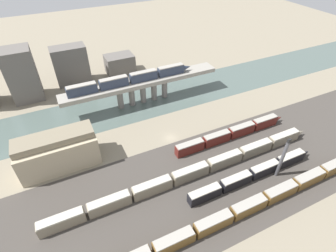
# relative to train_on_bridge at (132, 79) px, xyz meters

# --- Properties ---
(ground_plane) EXTENTS (400.00, 400.00, 0.00)m
(ground_plane) POSITION_rel_train_on_bridge_xyz_m (4.47, -27.98, -12.89)
(ground_plane) COLOR gray
(railbed_yard) EXTENTS (280.00, 42.00, 0.01)m
(railbed_yard) POSITION_rel_train_on_bridge_xyz_m (4.47, -51.98, -12.88)
(railbed_yard) COLOR #423D38
(railbed_yard) RESTS_ON ground
(river_water) EXTENTS (320.00, 26.58, 0.01)m
(river_water) POSITION_rel_train_on_bridge_xyz_m (4.47, 0.00, -12.88)
(river_water) COLOR #4C5B56
(river_water) RESTS_ON ground
(bridge) EXTENTS (70.54, 7.46, 10.88)m
(bridge) POSITION_rel_train_on_bridge_xyz_m (4.47, -0.00, -4.23)
(bridge) COLOR gray
(bridge) RESTS_ON ground
(train_on_bridge) EXTENTS (55.42, 2.85, 4.09)m
(train_on_bridge) POSITION_rel_train_on_bridge_xyz_m (0.00, 0.00, 0.00)
(train_on_bridge) COLOR #2D384C
(train_on_bridge) RESTS_ON bridge
(train_yard_near) EXTENTS (97.69, 3.09, 3.84)m
(train_yard_near) POSITION_rel_train_on_bridge_xyz_m (5.99, -66.24, -11.00)
(train_yard_near) COLOR brown
(train_yard_near) RESTS_ON ground
(train_yard_mid) EXTENTS (48.22, 2.75, 3.82)m
(train_yard_mid) POSITION_rel_train_on_bridge_xyz_m (19.80, -57.20, -11.02)
(train_yard_mid) COLOR black
(train_yard_mid) RESTS_ON ground
(train_yard_far) EXTENTS (96.13, 2.89, 4.12)m
(train_yard_far) POSITION_rel_train_on_bridge_xyz_m (3.03, -48.35, -10.86)
(train_yard_far) COLOR gray
(train_yard_far) RESTS_ON ground
(train_yard_outer) EXTENTS (48.69, 2.78, 4.18)m
(train_yard_outer) POSITION_rel_train_on_bridge_xyz_m (25.60, -37.85, -10.84)
(train_yard_outer) COLOR #5B1E19
(train_yard_outer) RESTS_ON ground
(warehouse_building) EXTENTS (24.98, 10.76, 12.89)m
(warehouse_building) POSITION_rel_train_on_bridge_xyz_m (-34.79, -24.44, -6.76)
(warehouse_building) COLOR tan
(warehouse_building) RESTS_ON ground
(signal_tower) EXTENTS (1.04, 1.04, 15.56)m
(signal_tower) POSITION_rel_train_on_bridge_xyz_m (27.69, -59.58, -5.31)
(signal_tower) COLOR #4C4C51
(signal_tower) RESTS_ON ground
(city_block_left) EXTENTS (12.40, 11.50, 23.73)m
(city_block_left) POSITION_rel_train_on_bridge_xyz_m (-42.01, 25.84, -1.02)
(city_block_left) COLOR #605B56
(city_block_left) RESTS_ON ground
(city_block_center) EXTENTS (16.23, 8.81, 18.67)m
(city_block_center) POSITION_rel_train_on_bridge_xyz_m (-20.47, 32.39, -3.55)
(city_block_center) COLOR #605B56
(city_block_center) RESTS_ON ground
(city_block_right) EXTENTS (14.69, 10.31, 9.69)m
(city_block_right) POSITION_rel_train_on_bridge_xyz_m (3.93, 32.70, -8.04)
(city_block_right) COLOR #605B56
(city_block_right) RESTS_ON ground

